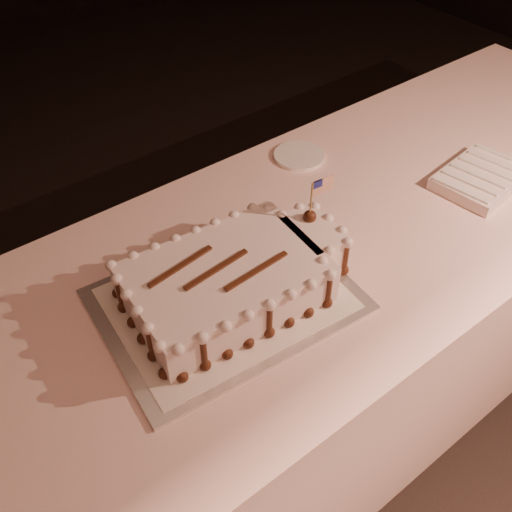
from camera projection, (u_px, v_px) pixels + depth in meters
banquet_table at (323, 324)px, 1.65m from camera, size 2.40×0.80×0.75m
cake_board at (226, 300)px, 1.21m from camera, size 0.55×0.44×0.01m
doily at (226, 298)px, 1.21m from camera, size 0.50×0.39×0.00m
sheet_cake at (237, 278)px, 1.19m from camera, size 0.51×0.32×0.20m
napkin_stack at (481, 178)px, 1.50m from camera, size 0.26×0.20×0.04m
side_plate at (299, 156)px, 1.60m from camera, size 0.14×0.14×0.01m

